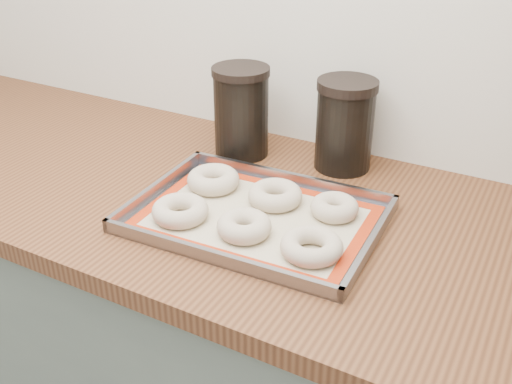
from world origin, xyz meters
The scene contains 11 objects.
countertop centered at (0.00, 1.68, 0.88)m, with size 3.06×0.68×0.04m, color brown.
baking_tray centered at (-0.21, 1.62, 0.91)m, with size 0.47×0.35×0.03m.
baking_mat centered at (-0.21, 1.62, 0.90)m, with size 0.43×0.31×0.00m.
bagel_front_left centered at (-0.34, 1.55, 0.92)m, with size 0.11×0.11×0.03m, color beige.
bagel_front_mid centered at (-0.20, 1.56, 0.92)m, with size 0.10×0.10×0.04m, color beige.
bagel_front_right centered at (-0.07, 1.56, 0.92)m, with size 0.11×0.11×0.03m, color beige.
bagel_back_left centered at (-0.35, 1.68, 0.92)m, with size 0.11×0.11×0.04m, color beige.
bagel_back_mid centered at (-0.21, 1.69, 0.92)m, with size 0.11×0.11×0.04m, color beige.
bagel_back_right centered at (-0.09, 1.70, 0.92)m, with size 0.09×0.09×0.04m, color beige.
canister_left centered at (-0.39, 1.86, 1.00)m, with size 0.13×0.13×0.21m.
canister_mid centered at (-0.16, 1.91, 1.00)m, with size 0.13×0.13×0.20m.
Camera 1 is at (0.25, 0.77, 1.49)m, focal length 42.00 mm.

